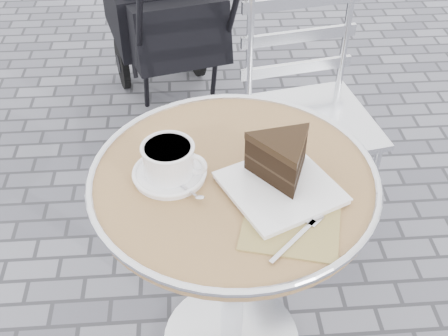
{
  "coord_description": "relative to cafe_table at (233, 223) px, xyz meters",
  "views": [
    {
      "loc": [
        -0.1,
        -1.03,
        1.64
      ],
      "look_at": [
        -0.03,
        -0.03,
        0.78
      ],
      "focal_mm": 45.0,
      "sensor_mm": 36.0,
      "label": 1
    }
  ],
  "objects": [
    {
      "name": "cafe_table",
      "position": [
        0.0,
        0.0,
        0.0
      ],
      "size": [
        0.72,
        0.72,
        0.74
      ],
      "color": "silver",
      "rests_on": "ground"
    },
    {
      "name": "cappuccino_set",
      "position": [
        -0.15,
        0.01,
        0.21
      ],
      "size": [
        0.18,
        0.2,
        0.09
      ],
      "rotation": [
        0.0,
        0.0,
        -0.34
      ],
      "color": "white",
      "rests_on": "cafe_table"
    },
    {
      "name": "baby_stroller",
      "position": [
        -0.19,
        1.44,
        -0.12
      ],
      "size": [
        0.65,
        1.04,
        1.0
      ],
      "rotation": [
        0.0,
        0.0,
        0.25
      ],
      "color": "black",
      "rests_on": "ground"
    },
    {
      "name": "cake_plate_set",
      "position": [
        0.11,
        -0.04,
        0.22
      ],
      "size": [
        0.31,
        0.41,
        0.13
      ],
      "rotation": [
        0.0,
        0.0,
        0.43
      ],
      "color": "#988053",
      "rests_on": "cafe_table"
    },
    {
      "name": "bistro_chair",
      "position": [
        0.31,
        0.65,
        0.01
      ],
      "size": [
        0.49,
        0.49,
        0.93
      ],
      "rotation": [
        0.0,
        0.0,
        0.18
      ],
      "color": "silver",
      "rests_on": "ground"
    }
  ]
}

